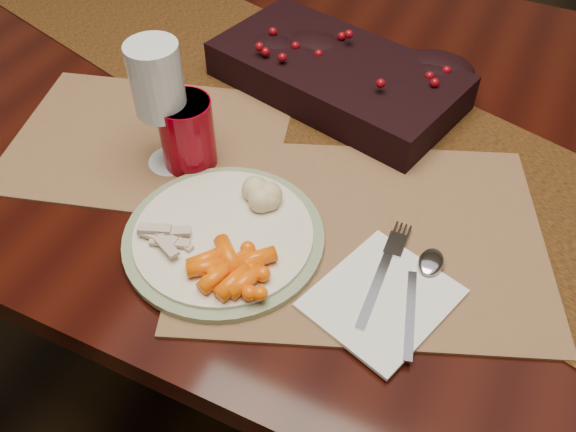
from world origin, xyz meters
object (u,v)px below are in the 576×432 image
at_px(baby_carrots, 238,267).
at_px(dinner_plate, 224,236).
at_px(turkey_shreds, 164,236).
at_px(wine_glass, 162,109).
at_px(napkin, 382,299).
at_px(placemat_main, 361,234).
at_px(mashed_potatoes, 265,192).
at_px(centerpiece, 337,70).
at_px(dining_table, 335,268).
at_px(red_cup, 187,133).

bearing_deg(baby_carrots, dinner_plate, 135.50).
xyz_separation_m(turkey_shreds, wine_glass, (-0.08, 0.14, 0.07)).
xyz_separation_m(baby_carrots, napkin, (0.16, 0.04, -0.02)).
distance_m(placemat_main, mashed_potatoes, 0.13).
xyz_separation_m(centerpiece, dinner_plate, (-0.01, -0.36, -0.03)).
bearing_deg(napkin, dining_table, 136.20).
bearing_deg(centerpiece, turkey_shreds, -98.93).
bearing_deg(wine_glass, placemat_main, -2.50).
distance_m(dinner_plate, red_cup, 0.17).
relative_size(baby_carrots, turkey_shreds, 1.33).
height_order(mashed_potatoes, napkin, mashed_potatoes).
bearing_deg(turkey_shreds, dinner_plate, 36.40).
height_order(dining_table, turkey_shreds, turkey_shreds).
relative_size(centerpiece, red_cup, 3.79).
height_order(turkey_shreds, wine_glass, wine_glass).
relative_size(dining_table, centerpiece, 4.62).
bearing_deg(placemat_main, turkey_shreds, -170.15).
distance_m(baby_carrots, red_cup, 0.23).
bearing_deg(red_cup, centerpiece, 64.11).
relative_size(turkey_shreds, red_cup, 0.73).
xyz_separation_m(placemat_main, red_cup, (-0.27, 0.02, 0.05)).
distance_m(dining_table, dinner_plate, 0.49).
bearing_deg(wine_glass, dining_table, 47.08).
relative_size(napkin, wine_glass, 0.83).
relative_size(napkin, red_cup, 1.53).
distance_m(dinner_plate, wine_glass, 0.19).
relative_size(baby_carrots, mashed_potatoes, 1.34).
bearing_deg(red_cup, napkin, -18.91).
bearing_deg(red_cup, turkey_shreds, -69.29).
distance_m(placemat_main, wine_glass, 0.31).
bearing_deg(turkey_shreds, baby_carrots, -2.23).
bearing_deg(dining_table, centerpiece, 129.53).
bearing_deg(placemat_main, dining_table, 93.48).
height_order(baby_carrots, turkey_shreds, same).
height_order(baby_carrots, napkin, baby_carrots).
xyz_separation_m(dining_table, centerpiece, (-0.04, 0.05, 0.42)).
xyz_separation_m(mashed_potatoes, wine_glass, (-0.17, 0.03, 0.06)).
bearing_deg(red_cup, mashed_potatoes, -16.64).
height_order(turkey_shreds, red_cup, red_cup).
bearing_deg(centerpiece, wine_glass, -119.53).
bearing_deg(turkey_shreds, red_cup, 110.71).
relative_size(dining_table, mashed_potatoes, 24.26).
bearing_deg(turkey_shreds, placemat_main, 31.47).
height_order(napkin, red_cup, red_cup).
relative_size(dinner_plate, turkey_shreds, 3.39).
xyz_separation_m(napkin, wine_glass, (-0.35, 0.10, 0.09)).
height_order(dining_table, napkin, napkin).
bearing_deg(centerpiece, baby_carrots, -84.02).
xyz_separation_m(dinner_plate, turkey_shreds, (-0.06, -0.04, 0.02)).
height_order(centerpiece, placemat_main, centerpiece).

